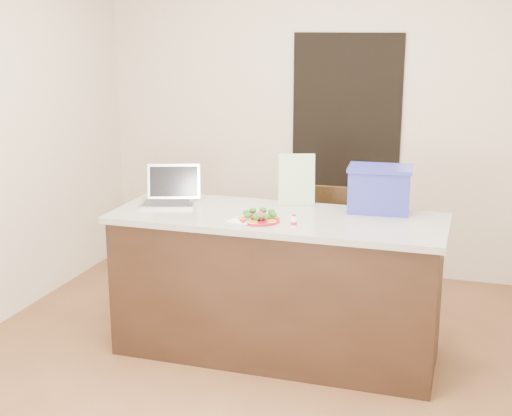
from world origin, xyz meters
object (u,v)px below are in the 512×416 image
(laptop, at_px, (170,193))
(napkin, at_px, (245,220))
(chair, at_px, (328,245))
(island, at_px, (277,285))
(blue_box, at_px, (380,189))
(yogurt_bottle, at_px, (294,222))
(plate, at_px, (260,220))

(laptop, bearing_deg, napkin, -43.61)
(napkin, bearing_deg, chair, 69.88)
(napkin, bearing_deg, island, 51.49)
(island, height_order, blue_box, blue_box)
(napkin, distance_m, blue_box, 0.88)
(island, relative_size, chair, 2.19)
(island, distance_m, blue_box, 0.89)
(napkin, height_order, laptop, laptop)
(island, xyz_separation_m, blue_box, (0.58, 0.29, 0.60))
(island, height_order, yogurt_bottle, yogurt_bottle)
(plate, distance_m, chair, 0.99)
(island, bearing_deg, yogurt_bottle, -54.22)
(plate, distance_m, blue_box, 0.80)
(napkin, xyz_separation_m, chair, (0.33, 0.89, -0.39))
(napkin, xyz_separation_m, yogurt_bottle, (0.31, -0.04, 0.03))
(yogurt_bottle, bearing_deg, blue_box, 51.14)
(plate, height_order, laptop, laptop)
(plate, relative_size, chair, 0.26)
(island, xyz_separation_m, chair, (0.18, 0.71, 0.07))
(blue_box, distance_m, chair, 0.79)
(laptop, height_order, chair, laptop)
(yogurt_bottle, xyz_separation_m, blue_box, (0.42, 0.52, 0.11))
(plate, height_order, chair, chair)
(chair, bearing_deg, laptop, -148.57)
(blue_box, bearing_deg, plate, -149.12)
(napkin, bearing_deg, yogurt_bottle, -8.19)
(plate, height_order, blue_box, blue_box)
(island, relative_size, blue_box, 4.97)
(chair, bearing_deg, yogurt_bottle, -92.72)
(blue_box, bearing_deg, island, -157.97)
(plate, xyz_separation_m, blue_box, (0.64, 0.46, 0.13))
(napkin, distance_m, chair, 1.03)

